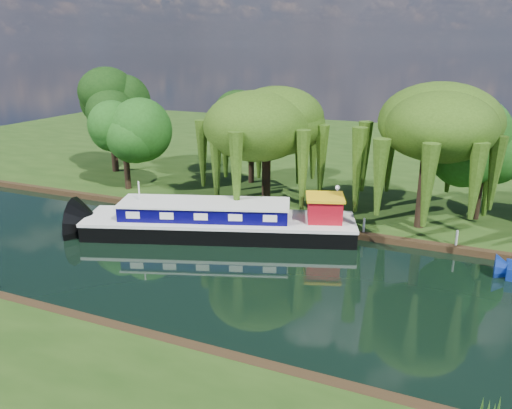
% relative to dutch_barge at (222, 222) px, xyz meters
% --- Properties ---
extents(ground, '(120.00, 120.00, 0.00)m').
position_rel_dutch_barge_xyz_m(ground, '(6.29, -5.00, -0.99)').
color(ground, black).
extents(far_bank, '(120.00, 52.00, 0.45)m').
position_rel_dutch_barge_xyz_m(far_bank, '(6.29, 29.00, -0.76)').
color(far_bank, '#1A360E').
rests_on(far_bank, ground).
extents(dutch_barge, '(19.20, 10.19, 3.98)m').
position_rel_dutch_barge_xyz_m(dutch_barge, '(0.00, 0.00, 0.00)').
color(dutch_barge, black).
rests_on(dutch_barge, ground).
extents(red_dinghy, '(3.73, 2.91, 0.70)m').
position_rel_dutch_barge_xyz_m(red_dinghy, '(-7.70, 0.71, -0.99)').
color(red_dinghy, maroon).
rests_on(red_dinghy, ground).
extents(willow_left, '(7.41, 7.41, 8.88)m').
position_rel_dutch_barge_xyz_m(willow_left, '(0.75, 6.38, 5.92)').
color(willow_left, black).
rests_on(willow_left, far_bank).
extents(willow_right, '(7.50, 7.50, 9.14)m').
position_rel_dutch_barge_xyz_m(willow_right, '(12.71, 6.04, 6.13)').
color(willow_right, black).
rests_on(willow_right, far_bank).
extents(tree_far_left, '(4.82, 4.82, 7.77)m').
position_rel_dutch_barge_xyz_m(tree_far_left, '(-12.53, 5.96, 4.79)').
color(tree_far_left, black).
rests_on(tree_far_left, far_bank).
extents(tree_far_back, '(5.54, 5.54, 9.31)m').
position_rel_dutch_barge_xyz_m(tree_far_back, '(-17.76, 10.81, 5.95)').
color(tree_far_back, black).
rests_on(tree_far_back, far_bank).
extents(tree_far_mid, '(4.74, 4.74, 7.75)m').
position_rel_dutch_barge_xyz_m(tree_far_mid, '(-3.18, 12.31, 4.81)').
color(tree_far_mid, black).
rests_on(tree_far_mid, far_bank).
extents(tree_far_right, '(4.60, 4.60, 7.53)m').
position_rel_dutch_barge_xyz_m(tree_far_right, '(16.36, 9.48, 4.65)').
color(tree_far_right, black).
rests_on(tree_far_right, far_bank).
extents(lamppost, '(0.36, 0.36, 2.56)m').
position_rel_dutch_barge_xyz_m(lamppost, '(6.79, 5.50, 1.43)').
color(lamppost, silver).
rests_on(lamppost, far_bank).
extents(mooring_posts, '(19.16, 0.16, 1.00)m').
position_rel_dutch_barge_xyz_m(mooring_posts, '(5.79, 3.40, -0.04)').
color(mooring_posts, silver).
rests_on(mooring_posts, far_bank).
extents(reeds_near, '(33.70, 1.50, 1.10)m').
position_rel_dutch_barge_xyz_m(reeds_near, '(13.16, -12.58, -0.44)').
color(reeds_near, '#1E4913').
rests_on(reeds_near, ground).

